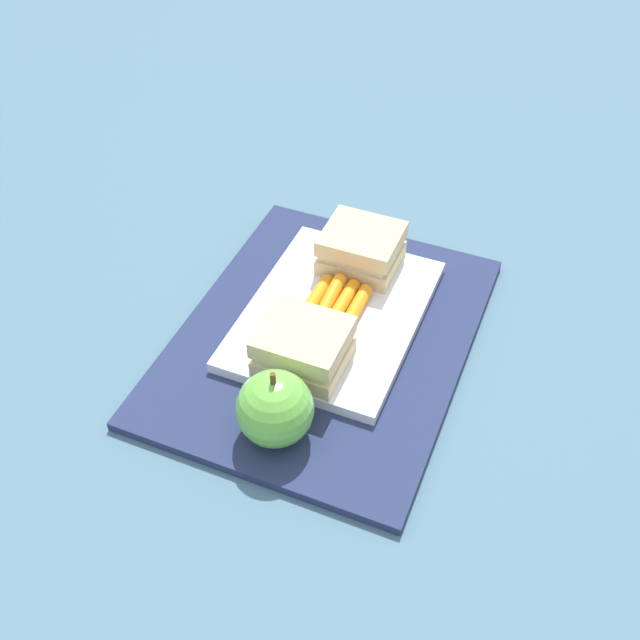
{
  "coord_description": "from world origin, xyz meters",
  "views": [
    {
      "loc": [
        0.49,
        0.2,
        0.56
      ],
      "look_at": [
        0.01,
        0.0,
        0.04
      ],
      "focal_mm": 42.49,
      "sensor_mm": 36.0,
      "label": 1
    }
  ],
  "objects_px": {
    "sandwich_half_left": "(361,248)",
    "apple": "(275,409)",
    "food_tray": "(334,314)",
    "carrot_sticks_bundle": "(334,305)",
    "sandwich_half_right": "(303,347)"
  },
  "relations": [
    {
      "from": "sandwich_half_left",
      "to": "sandwich_half_right",
      "type": "relative_size",
      "value": 1.0
    },
    {
      "from": "food_tray",
      "to": "apple",
      "type": "xyz_separation_m",
      "value": [
        0.16,
        0.01,
        0.03
      ]
    },
    {
      "from": "sandwich_half_left",
      "to": "carrot_sticks_bundle",
      "type": "bearing_deg",
      "value": 0.07
    },
    {
      "from": "food_tray",
      "to": "sandwich_half_left",
      "type": "relative_size",
      "value": 2.88
    },
    {
      "from": "sandwich_half_left",
      "to": "apple",
      "type": "relative_size",
      "value": 1.0
    },
    {
      "from": "carrot_sticks_bundle",
      "to": "sandwich_half_right",
      "type": "bearing_deg",
      "value": -0.07
    },
    {
      "from": "food_tray",
      "to": "sandwich_half_left",
      "type": "distance_m",
      "value": 0.08
    },
    {
      "from": "food_tray",
      "to": "apple",
      "type": "bearing_deg",
      "value": 2.41
    },
    {
      "from": "sandwich_half_left",
      "to": "apple",
      "type": "xyz_separation_m",
      "value": [
        0.23,
        0.01,
        0.0
      ]
    },
    {
      "from": "sandwich_half_right",
      "to": "apple",
      "type": "xyz_separation_m",
      "value": [
        0.08,
        0.01,
        0.0
      ]
    },
    {
      "from": "sandwich_half_left",
      "to": "carrot_sticks_bundle",
      "type": "xyz_separation_m",
      "value": [
        0.08,
        0.0,
        -0.01
      ]
    },
    {
      "from": "carrot_sticks_bundle",
      "to": "apple",
      "type": "height_order",
      "value": "apple"
    },
    {
      "from": "apple",
      "to": "sandwich_half_left",
      "type": "bearing_deg",
      "value": -178.4
    },
    {
      "from": "carrot_sticks_bundle",
      "to": "apple",
      "type": "xyz_separation_m",
      "value": [
        0.15,
        0.01,
        0.02
      ]
    },
    {
      "from": "apple",
      "to": "food_tray",
      "type": "bearing_deg",
      "value": -177.59
    }
  ]
}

